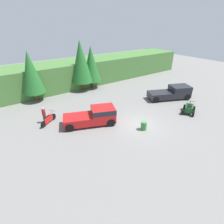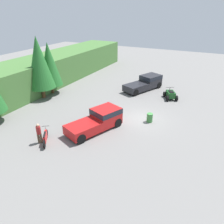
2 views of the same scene
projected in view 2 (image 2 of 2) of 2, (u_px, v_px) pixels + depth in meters
ground_plane at (141, 119)px, 21.97m from camera, size 80.00×80.00×0.00m
hillside_backdrop at (22, 79)px, 27.54m from camera, size 44.00×6.00×3.88m
tree_mid_left at (39, 63)px, 25.29m from camera, size 3.23×3.23×7.34m
tree_mid_right at (49, 64)px, 26.90m from camera, size 2.83×2.83×6.44m
pickup_truck_red at (99, 119)px, 19.84m from camera, size 5.63×3.83×1.77m
pickup_truck_second at (146, 82)px, 29.51m from camera, size 6.01×4.13×1.77m
dirt_bike at (45, 137)px, 18.00m from camera, size 1.98×1.43×1.12m
quad_atv at (171, 95)px, 26.55m from camera, size 2.38×2.12×1.29m
rider_person at (39, 133)px, 17.73m from camera, size 0.50×0.50×1.78m
steel_barrel at (150, 118)px, 21.25m from camera, size 0.58×0.58×0.88m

